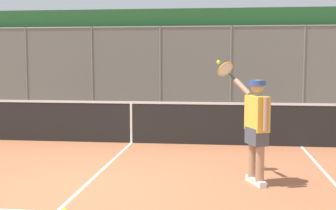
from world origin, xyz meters
TOP-DOWN VIEW (x-y plane):
  - ground_plane at (0.00, 0.00)m, footprint 60.00×60.00m
  - fence_backdrop at (0.00, -9.33)m, footprint 17.05×1.37m
  - tennis_net at (0.00, -3.71)m, footprint 9.87×0.09m
  - tennis_player at (-2.58, -0.56)m, footprint 0.84×1.18m
  - tennis_ball_near_net at (-0.11, 1.09)m, footprint 0.07×0.07m

SIDE VIEW (x-z plane):
  - ground_plane at x=0.00m, z-range 0.00..0.00m
  - tennis_ball_near_net at x=-0.11m, z-range 0.00..0.07m
  - tennis_net at x=0.00m, z-range -0.04..1.03m
  - tennis_player at x=-2.58m, z-range -0.01..1.89m
  - fence_backdrop at x=0.00m, z-range -0.02..3.58m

